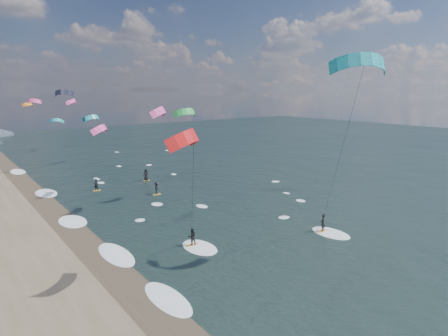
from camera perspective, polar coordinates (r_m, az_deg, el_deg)
ground at (r=29.92m, az=16.48°, el=-16.87°), size 260.00×260.00×0.00m
wet_sand_strip at (r=30.25m, az=-14.96°, el=-16.43°), size 3.00×240.00×0.00m
kitesurfer_near_a at (r=31.79m, az=19.61°, el=9.70°), size 7.95×9.29×17.24m
kitesurfer_near_b at (r=28.47m, az=-4.45°, el=-1.35°), size 7.00×8.98×12.26m
far_kitesurfers at (r=55.69m, az=-12.33°, el=-2.17°), size 9.46×9.29×1.83m
bg_kite_field at (r=74.83m, az=-21.15°, el=8.42°), size 13.26×69.44×8.01m
shoreline_surf at (r=34.63m, az=-16.23°, el=-12.74°), size 2.40×79.40×0.11m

